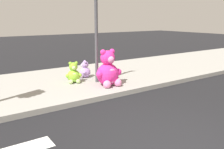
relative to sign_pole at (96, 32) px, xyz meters
The scene contains 7 objects.
sidewalk 2.19m from the sign_pole, 141.29° to the left, with size 28.00×4.40×0.15m, color #9E9B93.
sign_pole is the anchor object (origin of this frame).
plush_pink_large 1.36m from the sign_pole, 82.48° to the right, with size 0.91×0.80×1.18m.
plush_lavender 1.65m from the sign_pole, 93.29° to the left, with size 0.45×0.46×0.63m.
plush_brown 1.72m from the sign_pole, 37.50° to the left, with size 0.36×0.35×0.49m.
plush_tan 1.60m from the sign_pole, ahead, with size 0.41×0.36×0.53m.
plush_lime 1.62m from the sign_pole, 152.44° to the left, with size 0.53×0.51×0.71m.
Camera 1 is at (-3.11, -2.55, 2.29)m, focal length 38.94 mm.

